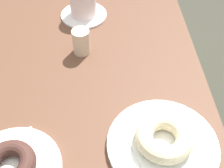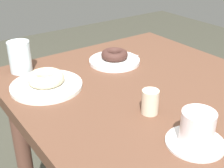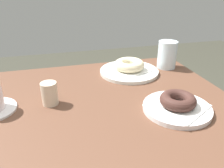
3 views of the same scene
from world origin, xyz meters
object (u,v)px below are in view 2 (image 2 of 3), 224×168
plate_sugar_ring (47,86)px  donut_sugar_ring (46,78)px  sugar_jar (150,102)px  coffee_cup (197,130)px  water_glass (20,57)px  plate_chocolate_ring (114,61)px  donut_chocolate_ring (115,55)px

plate_sugar_ring → donut_sugar_ring: bearing=0.0°
plate_sugar_ring → sugar_jar: size_ratio=3.30×
coffee_cup → plate_sugar_ring: bearing=19.2°
donut_sugar_ring → water_glass: bearing=6.1°
coffee_cup → sugar_jar: coffee_cup is taller
plate_chocolate_ring → donut_sugar_ring: 0.30m
donut_chocolate_ring → plate_sugar_ring: donut_chocolate_ring is taller
donut_chocolate_ring → donut_sugar_ring: donut_sugar_ring is taller
plate_chocolate_ring → water_glass: size_ratio=1.73×
plate_chocolate_ring → sugar_jar: size_ratio=2.77×
plate_chocolate_ring → coffee_cup: bearing=165.2°
water_glass → donut_chocolate_ring: bearing=-112.3°
plate_sugar_ring → water_glass: water_glass is taller
plate_sugar_ring → sugar_jar: (-0.30, -0.17, 0.03)m
plate_sugar_ring → coffee_cup: size_ratio=1.63×
donut_chocolate_ring → plate_sugar_ring: size_ratio=0.44×
donut_chocolate_ring → donut_sugar_ring: (-0.04, 0.30, 0.00)m
water_glass → coffee_cup: 0.66m
plate_sugar_ring → sugar_jar: sugar_jar is taller
water_glass → sugar_jar: 0.51m
plate_chocolate_ring → donut_sugar_ring: (-0.04, 0.30, 0.03)m
plate_sugar_ring → water_glass: 0.18m
plate_chocolate_ring → water_glass: bearing=67.7°
donut_chocolate_ring → plate_sugar_ring: bearing=97.6°
donut_chocolate_ring → sugar_jar: size_ratio=1.47×
plate_chocolate_ring → coffee_cup: coffee_cup is taller
plate_chocolate_ring → donut_chocolate_ring: bearing=-90.0°
donut_sugar_ring → plate_sugar_ring: bearing=0.0°
plate_chocolate_ring → donut_chocolate_ring: (0.00, -0.00, 0.03)m
sugar_jar → donut_sugar_ring: bearing=28.8°
water_glass → sugar_jar: (-0.47, -0.18, -0.02)m
donut_chocolate_ring → plate_sugar_ring: 0.30m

